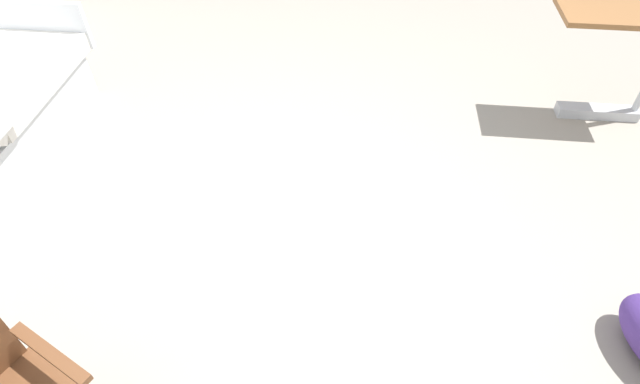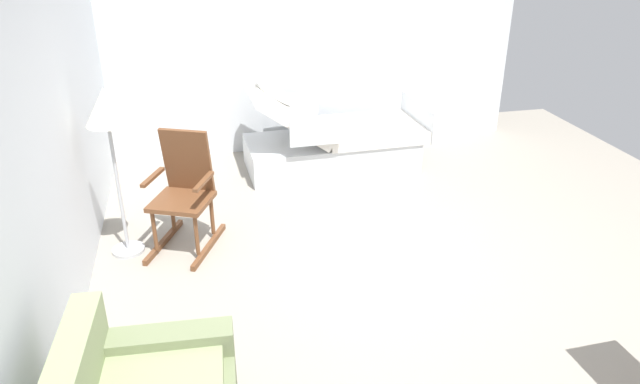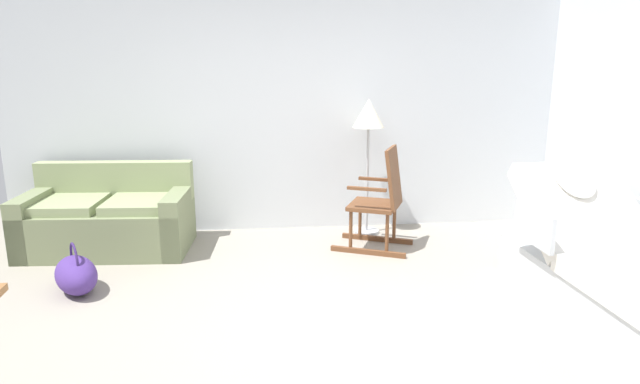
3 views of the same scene
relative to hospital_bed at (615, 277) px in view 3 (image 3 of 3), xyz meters
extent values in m
plane|color=gray|center=(-2.26, 0.04, -0.31)|extent=(7.45, 7.45, 0.00)
cube|color=silver|center=(-2.26, 2.54, 1.04)|extent=(6.16, 0.10, 2.70)
cube|color=silver|center=(0.00, 0.01, -0.14)|extent=(0.93, 1.96, 0.35)
cube|color=white|center=(-0.01, 0.50, 0.38)|extent=(0.94, 0.87, 0.66)
ellipsoid|color=white|center=(-0.02, 0.65, 0.63)|extent=(0.35, 0.48, 0.39)
cube|color=silver|center=(-0.51, 0.30, 0.32)|extent=(0.05, 0.56, 0.28)
cylinder|color=black|center=(-0.38, 0.80, -0.26)|extent=(0.10, 0.10, 0.10)
cylinder|color=black|center=(0.34, 0.82, -0.26)|extent=(0.10, 0.10, 0.10)
cylinder|color=black|center=(-0.34, -0.80, -0.26)|extent=(0.10, 0.10, 0.10)
cube|color=#737D57|center=(-4.16, 1.92, -0.09)|extent=(1.65, 0.95, 0.45)
cube|color=gray|center=(-4.53, 1.90, 0.18)|extent=(0.71, 0.69, 0.10)
cube|color=gray|center=(-3.80, 1.85, 0.18)|extent=(0.71, 0.69, 0.10)
cube|color=gray|center=(-4.14, 2.26, 0.34)|extent=(1.61, 0.26, 0.40)
cube|color=#737D57|center=(-4.87, 1.96, -0.01)|extent=(0.23, 0.86, 0.60)
cube|color=#737D57|center=(-3.45, 1.87, -0.01)|extent=(0.23, 0.86, 0.60)
cube|color=brown|center=(-1.40, 1.91, -0.29)|extent=(0.71, 0.35, 0.05)
cube|color=brown|center=(-1.58, 1.52, -0.29)|extent=(0.71, 0.35, 0.05)
cylinder|color=brown|center=(-1.74, 1.61, -0.06)|extent=(0.04, 0.04, 0.40)
cylinder|color=brown|center=(-1.58, 1.96, -0.06)|extent=(0.04, 0.04, 0.40)
cylinder|color=brown|center=(-1.40, 1.46, -0.06)|extent=(0.04, 0.04, 0.40)
cylinder|color=brown|center=(-1.24, 1.81, -0.06)|extent=(0.04, 0.04, 0.40)
cube|color=brown|center=(-1.49, 1.71, 0.14)|extent=(0.62, 0.63, 0.04)
cube|color=brown|center=(-1.31, 1.63, 0.44)|extent=(0.29, 0.44, 0.60)
cube|color=brown|center=(-1.60, 1.51, 0.36)|extent=(0.37, 0.20, 0.03)
cube|color=brown|center=(-1.41, 1.93, 0.36)|extent=(0.37, 0.20, 0.03)
cylinder|color=#B2B5BA|center=(-1.46, 2.21, -0.30)|extent=(0.28, 0.28, 0.03)
cylinder|color=#B2B5BA|center=(-1.46, 2.21, 0.29)|extent=(0.03, 0.03, 1.15)
cone|color=silver|center=(-1.46, 2.21, 1.02)|extent=(0.34, 0.34, 0.30)
ellipsoid|color=#472D7A|center=(-4.16, 0.88, -0.16)|extent=(0.54, 0.64, 0.30)
torus|color=#312055|center=(-4.16, 0.88, -0.03)|extent=(0.16, 0.28, 0.30)
camera|label=1|loc=(-2.65, 2.19, 1.99)|focal=27.51mm
camera|label=2|loc=(-6.22, 1.56, 2.41)|focal=33.12mm
camera|label=3|loc=(-2.60, -3.58, 1.58)|focal=30.94mm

